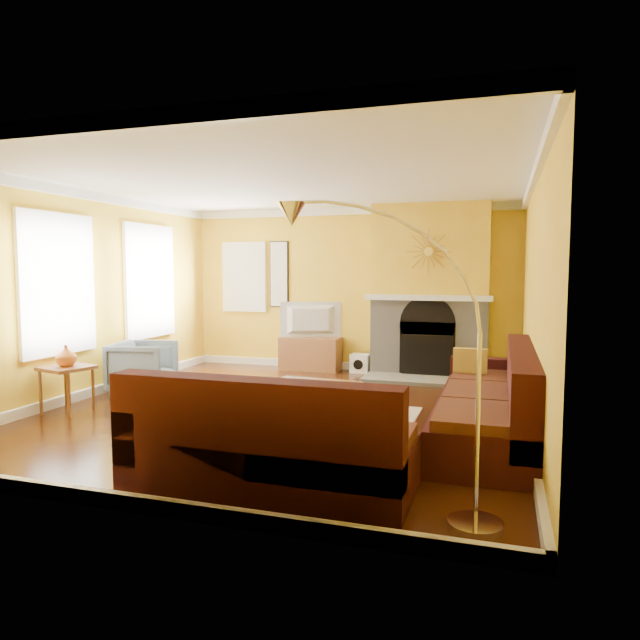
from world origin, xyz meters
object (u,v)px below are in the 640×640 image
(coffee_table, at_px, (307,403))
(arc_lamp, at_px, (388,363))
(side_table, at_px, (67,389))
(media_console, at_px, (311,354))
(sectional_sofa, at_px, (368,395))
(armchair, at_px, (143,367))

(coffee_table, relative_size, arc_lamp, 0.47)
(coffee_table, distance_m, side_table, 2.85)
(side_table, relative_size, arc_lamp, 0.26)
(media_console, height_order, side_table, same)
(media_console, relative_size, side_table, 1.82)
(sectional_sofa, relative_size, side_table, 6.73)
(sectional_sofa, distance_m, media_console, 4.03)
(media_console, xyz_separation_m, armchair, (-1.60, -2.40, 0.08))
(sectional_sofa, relative_size, coffee_table, 3.70)
(armchair, relative_size, arc_lamp, 0.37)
(arc_lamp, bearing_deg, media_console, 113.69)
(coffee_table, bearing_deg, media_console, 107.88)
(media_console, relative_size, armchair, 1.29)
(armchair, distance_m, arc_lamp, 4.93)
(sectional_sofa, height_order, armchair, sectional_sofa)
(armchair, height_order, side_table, armchair)
(side_table, xyz_separation_m, arc_lamp, (4.12, -1.70, 0.79))
(armchair, bearing_deg, coffee_table, -117.99)
(media_console, bearing_deg, side_table, -116.57)
(arc_lamp, bearing_deg, side_table, 157.60)
(sectional_sofa, relative_size, arc_lamp, 1.75)
(coffee_table, distance_m, media_console, 3.26)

